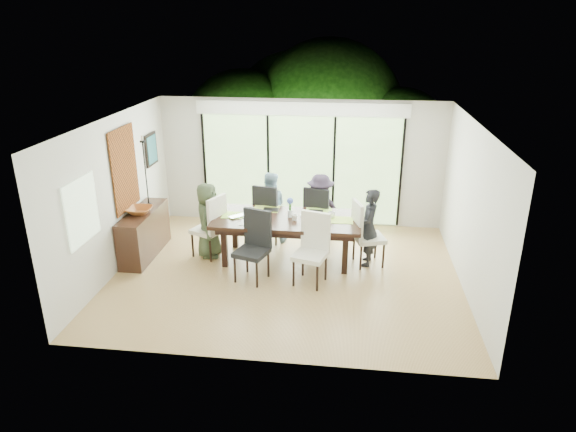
# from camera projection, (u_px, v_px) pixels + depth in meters

# --- Properties ---
(floor) EXTENTS (6.00, 5.00, 0.01)m
(floor) POSITION_uv_depth(u_px,v_px,m) (286.00, 274.00, 9.08)
(floor) COLOR olive
(floor) RESTS_ON ground
(ceiling) EXTENTS (6.00, 5.00, 0.01)m
(ceiling) POSITION_uv_depth(u_px,v_px,m) (286.00, 121.00, 8.10)
(ceiling) COLOR white
(ceiling) RESTS_ON wall_back
(wall_back) EXTENTS (6.00, 0.02, 2.70)m
(wall_back) POSITION_uv_depth(u_px,v_px,m) (301.00, 163.00, 10.92)
(wall_back) COLOR beige
(wall_back) RESTS_ON floor
(wall_front) EXTENTS (6.00, 0.02, 2.70)m
(wall_front) POSITION_uv_depth(u_px,v_px,m) (260.00, 270.00, 6.27)
(wall_front) COLOR silver
(wall_front) RESTS_ON floor
(wall_left) EXTENTS (0.02, 5.00, 2.70)m
(wall_left) POSITION_uv_depth(u_px,v_px,m) (115.00, 195.00, 8.94)
(wall_left) COLOR silver
(wall_left) RESTS_ON floor
(wall_right) EXTENTS (0.02, 5.00, 2.70)m
(wall_right) POSITION_uv_depth(u_px,v_px,m) (472.00, 210.00, 8.25)
(wall_right) COLOR silver
(wall_right) RESTS_ON floor
(glass_doors) EXTENTS (4.20, 0.02, 2.30)m
(glass_doors) POSITION_uv_depth(u_px,v_px,m) (301.00, 170.00, 10.93)
(glass_doors) COLOR #598C3F
(glass_doors) RESTS_ON wall_back
(blinds_header) EXTENTS (4.40, 0.06, 0.28)m
(blinds_header) POSITION_uv_depth(u_px,v_px,m) (301.00, 109.00, 10.45)
(blinds_header) COLOR white
(blinds_header) RESTS_ON wall_back
(mullion_a) EXTENTS (0.05, 0.04, 2.30)m
(mullion_a) POSITION_uv_depth(u_px,v_px,m) (205.00, 167.00, 11.16)
(mullion_a) COLOR black
(mullion_a) RESTS_ON wall_back
(mullion_b) EXTENTS (0.05, 0.04, 2.30)m
(mullion_b) POSITION_uv_depth(u_px,v_px,m) (268.00, 169.00, 11.00)
(mullion_b) COLOR black
(mullion_b) RESTS_ON wall_back
(mullion_c) EXTENTS (0.05, 0.04, 2.30)m
(mullion_c) POSITION_uv_depth(u_px,v_px,m) (334.00, 171.00, 10.84)
(mullion_c) COLOR black
(mullion_c) RESTS_ON wall_back
(mullion_d) EXTENTS (0.05, 0.04, 2.30)m
(mullion_d) POSITION_uv_depth(u_px,v_px,m) (401.00, 174.00, 10.68)
(mullion_d) COLOR black
(mullion_d) RESTS_ON wall_back
(side_window) EXTENTS (0.02, 0.90, 1.00)m
(side_window) POSITION_uv_depth(u_px,v_px,m) (82.00, 211.00, 7.77)
(side_window) COLOR #8CAD7F
(side_window) RESTS_ON wall_left
(deck) EXTENTS (6.00, 1.80, 0.10)m
(deck) POSITION_uv_depth(u_px,v_px,m) (304.00, 210.00, 12.24)
(deck) COLOR #533723
(deck) RESTS_ON ground
(rail_top) EXTENTS (6.00, 0.08, 0.06)m
(rail_top) POSITION_uv_depth(u_px,v_px,m) (308.00, 176.00, 12.77)
(rail_top) COLOR brown
(rail_top) RESTS_ON deck
(foliage_left) EXTENTS (3.20, 3.20, 3.20)m
(foliage_left) POSITION_uv_depth(u_px,v_px,m) (244.00, 131.00, 13.58)
(foliage_left) COLOR #14380F
(foliage_left) RESTS_ON ground
(foliage_mid) EXTENTS (4.00, 4.00, 4.00)m
(foliage_mid) POSITION_uv_depth(u_px,v_px,m) (328.00, 115.00, 13.75)
(foliage_mid) COLOR #14380F
(foliage_mid) RESTS_ON ground
(foliage_right) EXTENTS (2.80, 2.80, 2.80)m
(foliage_right) POSITION_uv_depth(u_px,v_px,m) (397.00, 143.00, 13.00)
(foliage_right) COLOR #14380F
(foliage_right) RESTS_ON ground
(foliage_far) EXTENTS (3.60, 3.60, 3.60)m
(foliage_far) POSITION_uv_depth(u_px,v_px,m) (294.00, 116.00, 14.58)
(foliage_far) COLOR #14380F
(foliage_far) RESTS_ON ground
(table_top) EXTENTS (2.67, 1.22, 0.07)m
(table_top) POSITION_uv_depth(u_px,v_px,m) (287.00, 219.00, 9.34)
(table_top) COLOR black
(table_top) RESTS_ON floor
(table_apron) EXTENTS (2.45, 1.00, 0.11)m
(table_apron) POSITION_uv_depth(u_px,v_px,m) (287.00, 225.00, 9.38)
(table_apron) COLOR black
(table_apron) RESTS_ON floor
(table_leg_fl) EXTENTS (0.10, 0.10, 0.77)m
(table_leg_fl) POSITION_uv_depth(u_px,v_px,m) (224.00, 247.00, 9.22)
(table_leg_fl) COLOR black
(table_leg_fl) RESTS_ON floor
(table_leg_fr) EXTENTS (0.10, 0.10, 0.77)m
(table_leg_fr) POSITION_uv_depth(u_px,v_px,m) (345.00, 253.00, 8.97)
(table_leg_fr) COLOR black
(table_leg_fr) RESTS_ON floor
(table_leg_bl) EXTENTS (0.10, 0.10, 0.77)m
(table_leg_bl) POSITION_uv_depth(u_px,v_px,m) (235.00, 229.00, 10.01)
(table_leg_bl) COLOR black
(table_leg_bl) RESTS_ON floor
(table_leg_br) EXTENTS (0.10, 0.10, 0.77)m
(table_leg_br) POSITION_uv_depth(u_px,v_px,m) (346.00, 234.00, 9.77)
(table_leg_br) COLOR black
(table_leg_br) RESTS_ON floor
(chair_left_end) EXTENTS (0.67, 0.67, 1.22)m
(chair_left_end) POSITION_uv_depth(u_px,v_px,m) (207.00, 225.00, 9.58)
(chair_left_end) COLOR white
(chair_left_end) RESTS_ON floor
(chair_right_end) EXTENTS (0.64, 0.64, 1.22)m
(chair_right_end) POSITION_uv_depth(u_px,v_px,m) (369.00, 233.00, 9.24)
(chair_right_end) COLOR beige
(chair_right_end) RESTS_ON floor
(chair_far_left) EXTENTS (0.62, 0.62, 1.22)m
(chair_far_left) POSITION_uv_depth(u_px,v_px,m) (270.00, 212.00, 10.25)
(chair_far_left) COLOR black
(chair_far_left) RESTS_ON floor
(chair_far_right) EXTENTS (0.63, 0.63, 1.22)m
(chair_far_right) POSITION_uv_depth(u_px,v_px,m) (320.00, 214.00, 10.13)
(chair_far_right) COLOR black
(chair_far_right) RESTS_ON floor
(chair_near_left) EXTENTS (0.64, 0.64, 1.22)m
(chair_near_left) POSITION_uv_depth(u_px,v_px,m) (251.00, 247.00, 8.66)
(chair_near_left) COLOR black
(chair_near_left) RESTS_ON floor
(chair_near_right) EXTENTS (0.63, 0.63, 1.22)m
(chair_near_right) POSITION_uv_depth(u_px,v_px,m) (310.00, 250.00, 8.55)
(chair_near_right) COLOR white
(chair_near_right) RESTS_ON floor
(person_left_end) EXTENTS (0.44, 0.68, 1.43)m
(person_left_end) POSITION_uv_depth(u_px,v_px,m) (208.00, 220.00, 9.54)
(person_left_end) COLOR #3D4B32
(person_left_end) RESTS_ON floor
(person_right_end) EXTENTS (0.48, 0.70, 1.43)m
(person_right_end) POSITION_uv_depth(u_px,v_px,m) (369.00, 227.00, 9.20)
(person_right_end) COLOR black
(person_right_end) RESTS_ON floor
(person_far_left) EXTENTS (0.71, 0.48, 1.43)m
(person_far_left) POSITION_uv_depth(u_px,v_px,m) (270.00, 207.00, 10.19)
(person_far_left) COLOR #7798AD
(person_far_left) RESTS_ON floor
(person_far_right) EXTENTS (0.71, 0.49, 1.43)m
(person_far_right) POSITION_uv_depth(u_px,v_px,m) (320.00, 209.00, 10.08)
(person_far_right) COLOR #2A2031
(person_far_right) RESTS_ON floor
(placemat_left) EXTENTS (0.49, 0.36, 0.01)m
(placemat_left) POSITION_uv_depth(u_px,v_px,m) (236.00, 215.00, 9.44)
(placemat_left) COLOR #95C446
(placemat_left) RESTS_ON table_top
(placemat_right) EXTENTS (0.49, 0.36, 0.01)m
(placemat_right) POSITION_uv_depth(u_px,v_px,m) (339.00, 220.00, 9.22)
(placemat_right) COLOR #A3C546
(placemat_right) RESTS_ON table_top
(placemat_far_l) EXTENTS (0.49, 0.36, 0.01)m
(placemat_far_l) POSITION_uv_depth(u_px,v_px,m) (266.00, 209.00, 9.75)
(placemat_far_l) COLOR #9FB841
(placemat_far_l) RESTS_ON table_top
(placemat_far_r) EXTENTS (0.49, 0.36, 0.01)m
(placemat_far_r) POSITION_uv_depth(u_px,v_px,m) (319.00, 211.00, 9.63)
(placemat_far_r) COLOR #95C546
(placemat_far_r) RESTS_ON table_top
(placemat_paper) EXTENTS (0.49, 0.36, 0.01)m
(placemat_paper) POSITION_uv_depth(u_px,v_px,m) (254.00, 222.00, 9.11)
(placemat_paper) COLOR white
(placemat_paper) RESTS_ON table_top
(tablet_far_l) EXTENTS (0.29, 0.20, 0.01)m
(tablet_far_l) POSITION_uv_depth(u_px,v_px,m) (271.00, 210.00, 9.69)
(tablet_far_l) COLOR black
(tablet_far_l) RESTS_ON table_top
(tablet_far_r) EXTENTS (0.27, 0.19, 0.01)m
(tablet_far_r) POSITION_uv_depth(u_px,v_px,m) (316.00, 212.00, 9.59)
(tablet_far_r) COLOR black
(tablet_far_r) RESTS_ON table_top
(papers) EXTENTS (0.33, 0.24, 0.00)m
(papers) POSITION_uv_depth(u_px,v_px,m) (325.00, 220.00, 9.20)
(papers) COLOR white
(papers) RESTS_ON table_top
(platter_base) EXTENTS (0.29, 0.29, 0.03)m
(platter_base) POSITION_uv_depth(u_px,v_px,m) (254.00, 221.00, 9.11)
(platter_base) COLOR white
(platter_base) RESTS_ON table_top
(platter_snacks) EXTENTS (0.22, 0.22, 0.02)m
(platter_snacks) POSITION_uv_depth(u_px,v_px,m) (254.00, 220.00, 9.10)
(platter_snacks) COLOR orange
(platter_snacks) RESTS_ON table_top
(vase) EXTENTS (0.09, 0.09, 0.13)m
(vase) POSITION_uv_depth(u_px,v_px,m) (290.00, 213.00, 9.35)
(vase) COLOR silver
(vase) RESTS_ON table_top
(hyacinth_stems) EXTENTS (0.04, 0.04, 0.18)m
(hyacinth_stems) POSITION_uv_depth(u_px,v_px,m) (290.00, 207.00, 9.30)
(hyacinth_stems) COLOR #337226
(hyacinth_stems) RESTS_ON table_top
(hyacinth_blooms) EXTENTS (0.12, 0.12, 0.12)m
(hyacinth_blooms) POSITION_uv_depth(u_px,v_px,m) (290.00, 201.00, 9.26)
(hyacinth_blooms) COLOR #556ED4
(hyacinth_blooms) RESTS_ON table_top
(laptop) EXTENTS (0.43, 0.42, 0.03)m
(laptop) POSITION_uv_depth(u_px,v_px,m) (240.00, 217.00, 9.33)
(laptop) COLOR silver
(laptop) RESTS_ON table_top
(cup_a) EXTENTS (0.19, 0.19, 0.11)m
(cup_a) POSITION_uv_depth(u_px,v_px,m) (251.00, 210.00, 9.53)
(cup_a) COLOR white
(cup_a) RESTS_ON table_top
(cup_b) EXTENTS (0.14, 0.14, 0.10)m
(cup_b) POSITION_uv_depth(u_px,v_px,m) (295.00, 217.00, 9.20)
(cup_b) COLOR white
(cup_b) RESTS_ON table_top
(cup_c) EXTENTS (0.19, 0.19, 0.11)m
(cup_c) POSITION_uv_depth(u_px,v_px,m) (331.00, 215.00, 9.31)
(cup_c) COLOR white
(cup_c) RESTS_ON table_top
(book) EXTENTS (0.23, 0.28, 0.02)m
(book) POSITION_uv_depth(u_px,v_px,m) (301.00, 217.00, 9.34)
(book) COLOR white
(book) RESTS_ON table_top
(sideboard) EXTENTS (0.44, 1.56, 0.88)m
(sideboard) POSITION_uv_depth(u_px,v_px,m) (144.00, 233.00, 9.66)
(sideboard) COLOR black
(sideboard) RESTS_ON floor
(bowl) EXTENTS (0.46, 0.46, 0.11)m
(bowl) POSITION_uv_depth(u_px,v_px,m) (139.00, 210.00, 9.39)
(bowl) COLOR brown
(bowl) RESTS_ON sideboard
(candlestick_base) EXTENTS (0.10, 0.10, 0.04)m
(candlestick_base) POSITION_uv_depth(u_px,v_px,m) (149.00, 204.00, 9.82)
(candlestick_base) COLOR black
(candlestick_base) RESTS_ON sideboard
(candlestick_shaft) EXTENTS (0.02, 0.02, 1.22)m
(candlestick_shaft) POSITION_uv_depth(u_px,v_px,m) (146.00, 173.00, 9.60)
(candlestick_shaft) COLOR black
(candlestick_shaft) RESTS_ON sideboard
(candlestick_pan) EXTENTS (0.10, 0.10, 0.03)m
(candlestick_pan) POSITION_uv_depth(u_px,v_px,m) (142.00, 141.00, 9.38)
(candlestick_pan) COLOR black
(candlestick_pan) RESTS_ON sideboard
(candle) EXTENTS (0.04, 0.04, 0.10)m
(candle) POSITION_uv_depth(u_px,v_px,m) (142.00, 138.00, 9.36)
(candle) COLOR silver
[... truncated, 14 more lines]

